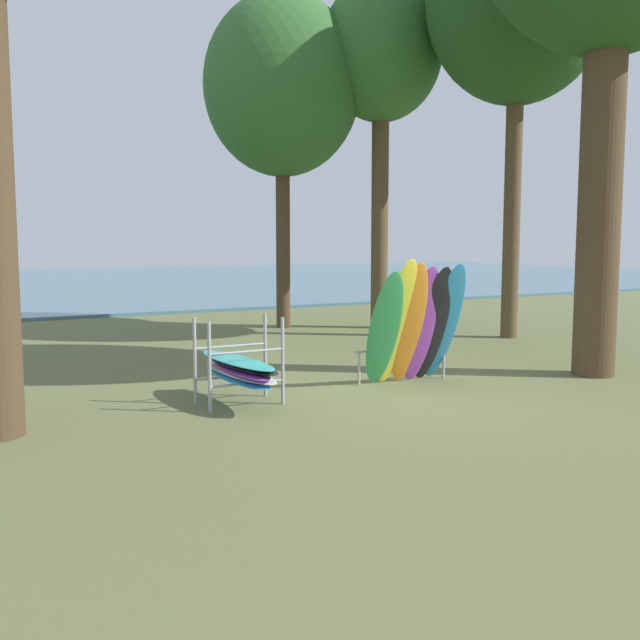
{
  "coord_description": "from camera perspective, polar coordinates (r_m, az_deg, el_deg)",
  "views": [
    {
      "loc": [
        -6.63,
        -9.02,
        2.36
      ],
      "look_at": [
        -1.14,
        0.99,
        1.1
      ],
      "focal_mm": 41.46,
      "sensor_mm": 36.0,
      "label": 1
    }
  ],
  "objects": [
    {
      "name": "leaning_board_pile",
      "position": [
        11.96,
        7.33,
        -0.39
      ],
      "size": [
        1.82,
        1.1,
        2.06
      ],
      "color": "#339E56",
      "rests_on": "ground"
    },
    {
      "name": "tree_far_right_back",
      "position": [
        20.01,
        -2.94,
        17.57
      ],
      "size": [
        4.06,
        4.06,
        8.65
      ],
      "color": "#4C3823",
      "rests_on": "ground"
    },
    {
      "name": "lake_water",
      "position": [
        41.09,
        -19.41,
        2.71
      ],
      "size": [
        80.0,
        36.0,
        0.1
      ],
      "primitive_type": "cube",
      "color": "#477084",
      "rests_on": "ground"
    },
    {
      "name": "tree_far_left_back",
      "position": [
        20.17,
        4.74,
        19.68
      ],
      "size": [
        3.15,
        3.15,
        8.98
      ],
      "color": "brown",
      "rests_on": "ground"
    },
    {
      "name": "ground_plane",
      "position": [
        11.44,
        7.46,
        -5.66
      ],
      "size": [
        80.0,
        80.0,
        0.0
      ],
      "primitive_type": "plane",
      "color": "#60663D"
    },
    {
      "name": "board_storage_rack",
      "position": [
        10.61,
        -6.28,
        -3.71
      ],
      "size": [
        1.15,
        2.13,
        1.25
      ],
      "color": "#9EA0A5",
      "rests_on": "ground"
    }
  ]
}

